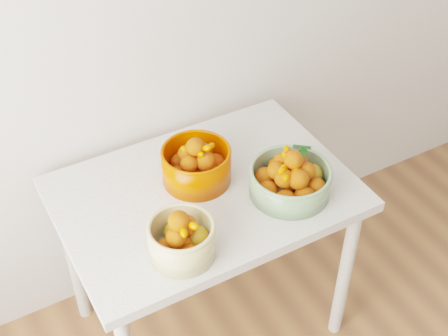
{
  "coord_description": "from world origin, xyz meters",
  "views": [
    {
      "loc": [
        -1.11,
        0.2,
        2.21
      ],
      "look_at": [
        -0.39,
        1.5,
        0.92
      ],
      "focal_mm": 50.0,
      "sensor_mm": 36.0,
      "label": 1
    }
  ],
  "objects": [
    {
      "name": "bowl_orange",
      "position": [
        -0.4,
        1.66,
        0.82
      ],
      "size": [
        0.26,
        0.26,
        0.17
      ],
      "rotation": [
        0.0,
        0.0,
        0.08
      ],
      "color": "#D13700",
      "rests_on": "table"
    },
    {
      "name": "bowl_cream",
      "position": [
        -0.6,
        1.38,
        0.82
      ],
      "size": [
        0.24,
        0.24,
        0.18
      ],
      "rotation": [
        0.0,
        0.0,
        -0.16
      ],
      "color": "#D2C380",
      "rests_on": "table"
    },
    {
      "name": "bowl_green",
      "position": [
        -0.16,
        1.45,
        0.81
      ],
      "size": [
        0.32,
        0.32,
        0.18
      ],
      "rotation": [
        0.0,
        0.0,
        -0.15
      ],
      "color": "gray",
      "rests_on": "table"
    },
    {
      "name": "table",
      "position": [
        -0.41,
        1.6,
        0.65
      ],
      "size": [
        1.0,
        0.7,
        0.75
      ],
      "color": "silver",
      "rests_on": "ground"
    }
  ]
}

